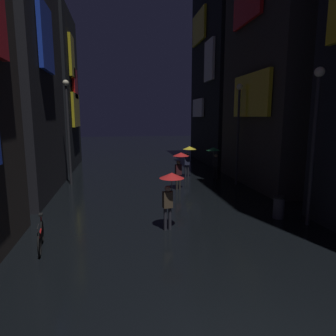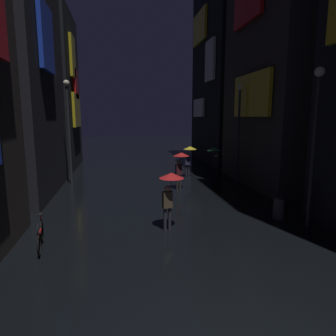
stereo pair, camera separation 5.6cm
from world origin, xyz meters
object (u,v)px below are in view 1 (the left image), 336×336
trash_bin (279,207)px  pedestrian_midstreet_centre_yellow (189,153)px  streetlamp_left_far (68,121)px  pedestrian_foreground_right_red (180,160)px  streetlamp_right_far (238,123)px  pedestrian_far_right_green (214,154)px  bicycle_parked_at_storefront (41,236)px  streetlamp_right_near (315,130)px  pedestrian_near_crossing_red (170,185)px

trash_bin → pedestrian_midstreet_centre_yellow: bearing=100.4°
pedestrian_midstreet_centre_yellow → streetlamp_left_far: (-7.65, -1.06, 2.16)m
pedestrian_foreground_right_red → streetlamp_right_far: size_ratio=0.35×
pedestrian_far_right_green → trash_bin: pedestrian_far_right_green is taller
bicycle_parked_at_storefront → streetlamp_right_near: size_ratio=0.31×
bicycle_parked_at_storefront → pedestrian_near_crossing_red: bearing=11.9°
pedestrian_midstreet_centre_yellow → bicycle_parked_at_storefront: pedestrian_midstreet_centre_yellow is taller
pedestrian_foreground_right_red → streetlamp_left_far: (-6.34, 2.32, 2.16)m
pedestrian_near_crossing_red → pedestrian_foreground_right_red: 6.23m
pedestrian_midstreet_centre_yellow → bicycle_parked_at_storefront: (-7.26, -10.30, -1.28)m
pedestrian_midstreet_centre_yellow → pedestrian_near_crossing_red: 9.84m
pedestrian_far_right_green → bicycle_parked_at_storefront: size_ratio=1.17×
pedestrian_midstreet_centre_yellow → streetlamp_right_far: (2.35, -2.75, 2.05)m
pedestrian_far_right_green → bicycle_parked_at_storefront: bearing=-133.1°
pedestrian_midstreet_centre_yellow → trash_bin: (1.65, -8.94, -1.20)m
streetlamp_right_far → trash_bin: (-0.70, -6.18, -3.25)m
pedestrian_near_crossing_red → pedestrian_foreground_right_red: bearing=74.9°
pedestrian_foreground_right_red → trash_bin: 6.41m
pedestrian_near_crossing_red → streetlamp_right_near: bearing=-4.7°
pedestrian_near_crossing_red → pedestrian_far_right_green: bearing=62.3°
pedestrian_midstreet_centre_yellow → trash_bin: pedestrian_midstreet_centre_yellow is taller
pedestrian_near_crossing_red → streetlamp_left_far: size_ratio=0.34×
pedestrian_midstreet_centre_yellow → streetlamp_right_near: size_ratio=0.36×
streetlamp_right_near → pedestrian_near_crossing_red: bearing=175.3°
pedestrian_midstreet_centre_yellow → trash_bin: 9.16m
pedestrian_midstreet_centre_yellow → pedestrian_foreground_right_red: same height
streetlamp_left_far → streetlamp_right_far: (10.00, -1.69, -0.12)m
pedestrian_far_right_green → trash_bin: bearing=-89.0°
streetlamp_right_far → pedestrian_foreground_right_red: bearing=-170.3°
pedestrian_midstreet_centre_yellow → pedestrian_foreground_right_red: bearing=-111.2°
pedestrian_midstreet_centre_yellow → streetlamp_right_far: size_ratio=0.35×
pedestrian_near_crossing_red → streetlamp_right_near: (5.29, -0.44, 1.96)m
pedestrian_foreground_right_red → bicycle_parked_at_storefront: (-5.94, -6.92, -1.28)m
bicycle_parked_at_storefront → trash_bin: bicycle_parked_at_storefront is taller
streetlamp_right_near → streetlamp_right_far: (0.00, 7.08, 0.08)m
pedestrian_near_crossing_red → streetlamp_right_far: size_ratio=0.35×
pedestrian_near_crossing_red → pedestrian_midstreet_centre_yellow: bearing=72.6°
pedestrian_foreground_right_red → pedestrian_far_right_green: 3.74m
streetlamp_left_far → trash_bin: 12.64m
bicycle_parked_at_storefront → streetlamp_right_near: streetlamp_right_near is taller
pedestrian_far_right_green → pedestrian_near_crossing_red: bearing=-117.7°
streetlamp_right_far → streetlamp_left_far: bearing=170.4°
pedestrian_far_right_green → trash_bin: 8.10m
pedestrian_far_right_green → streetlamp_right_far: bearing=-65.4°
pedestrian_foreground_right_red → pedestrian_far_right_green: size_ratio=1.00×
bicycle_parked_at_storefront → streetlamp_right_far: (9.60, 7.55, 3.33)m
streetlamp_left_far → trash_bin: bearing=-40.2°
pedestrian_far_right_green → bicycle_parked_at_storefront: (-8.77, -9.38, -1.28)m
pedestrian_foreground_right_red → streetlamp_right_near: (3.66, -6.45, 1.96)m
pedestrian_far_right_green → bicycle_parked_at_storefront: 12.90m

